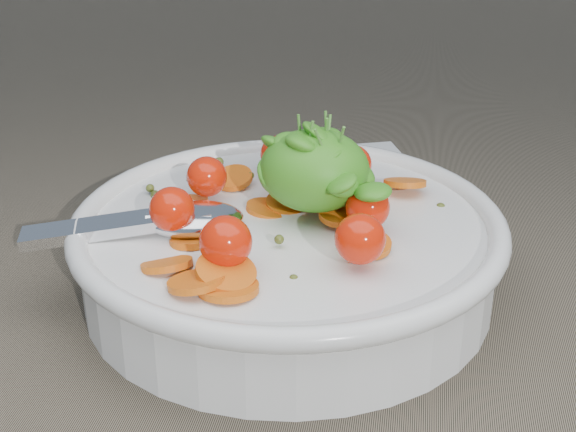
# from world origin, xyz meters

# --- Properties ---
(ground) EXTENTS (6.00, 6.00, 0.00)m
(ground) POSITION_xyz_m (0.00, 0.00, 0.00)
(ground) COLOR #736752
(ground) RESTS_ON ground
(bowl) EXTENTS (0.32, 0.30, 0.13)m
(bowl) POSITION_xyz_m (0.02, 0.02, 0.04)
(bowl) COLOR white
(bowl) RESTS_ON ground
(napkin) EXTENTS (0.22, 0.21, 0.01)m
(napkin) POSITION_xyz_m (0.02, 0.22, 0.00)
(napkin) COLOR white
(napkin) RESTS_ON ground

